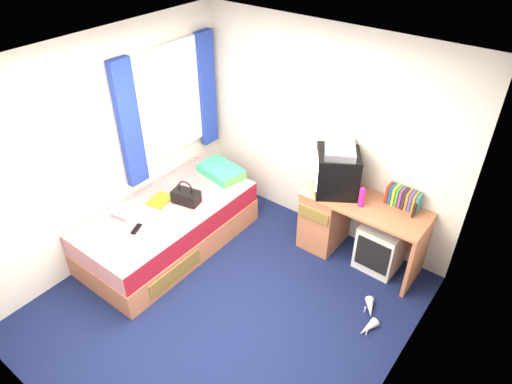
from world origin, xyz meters
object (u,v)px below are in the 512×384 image
Objects in this scene: crt_tv at (337,172)px; pink_water_bottle at (362,198)px; white_heels at (369,317)px; picture_frame at (415,209)px; towel at (172,223)px; storage_cube at (381,246)px; handbag at (186,196)px; magazine at (160,200)px; vcr at (340,149)px; bed at (169,227)px; remote_control at (136,229)px; water_bottle at (120,215)px; colour_swatch_fan at (122,238)px; aerosol_can at (354,189)px; pillow at (221,171)px; desk at (340,219)px.

crt_tv is 3.13× the size of pink_water_bottle.
picture_frame is at bearing 92.59° from white_heels.
storage_cube is at bearing 37.93° from towel.
crt_tv is (-0.61, -0.02, 0.71)m from storage_cube.
handbag is 0.31m from magazine.
vcr is at bearing -177.13° from picture_frame.
crt_tv reaches higher than pink_water_bottle.
handbag is 1.17× the size of magazine.
picture_frame reaches higher than handbag.
storage_cube is 2.22m from towel.
bed is 12.50× the size of remote_control.
storage_cube is at bearing 29.78° from bed.
magazine is (-0.26, -0.16, -0.07)m from handbag.
white_heels is at bearing -7.22° from handbag.
water_bottle is at bearing -149.98° from picture_frame.
magazine is at bearing 161.26° from bed.
vcr is at bearing 23.30° from handbag.
handbag reaches higher than remote_control.
pink_water_bottle is 1.89m from handbag.
colour_swatch_fan is at bearing -136.66° from storage_cube.
crt_tv reaches higher than colour_swatch_fan.
storage_cube is 2.18m from handbag.
picture_frame is (0.23, 0.07, 0.55)m from storage_cube.
aerosol_can is at bearing 65.88° from vcr.
handbag is (0.11, 0.21, 0.35)m from bed.
picture_frame reaches higher than colour_swatch_fan.
aerosol_can is at bearing 21.53° from remote_control.
pillow is 1.31m from water_bottle.
water_bottle is (-0.30, -1.28, -0.02)m from pillow.
bed is 0.57m from water_bottle.
remote_control is (-1.39, -1.59, -0.43)m from crt_tv.
desk is 0.44m from aerosol_can.
crt_tv is at bearing -173.33° from aerosol_can.
colour_swatch_fan is 0.18m from remote_control.
desk is 0.58m from crt_tv.
desk is 4.67× the size of towel.
pillow is 1.01× the size of storage_cube.
picture_frame is at bearing 26.23° from magazine.
bed is 3.22× the size of crt_tv.
colour_swatch_fan is (-1.50, -1.77, 0.14)m from desk.
crt_tv is 4.44× the size of picture_frame.
pink_water_bottle is (0.35, -0.09, -0.13)m from crt_tv.
magazine reaches higher than colour_swatch_fan.
pillow is 1.14× the size of white_heels.
desk is at bearing 55.98° from crt_tv.
colour_swatch_fan is at bearing -68.41° from vcr.
pillow is 3.35× the size of remote_control.
aerosol_can reaches higher than storage_cube.
storage_cube is (0.51, 0.02, -0.14)m from desk.
vcr is at bearing 165.35° from pink_water_bottle.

